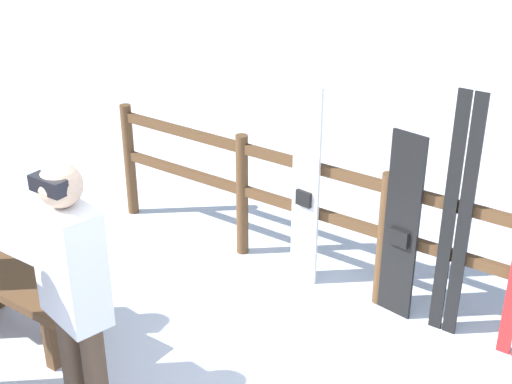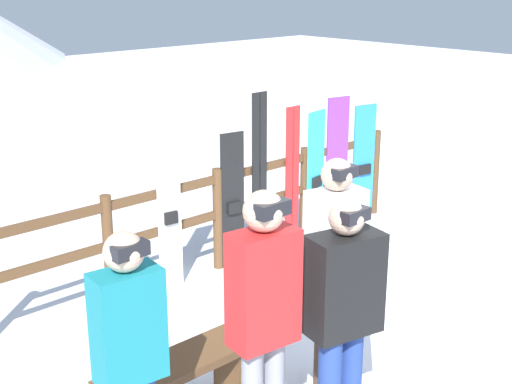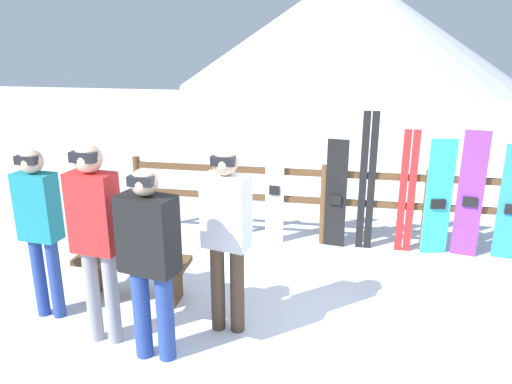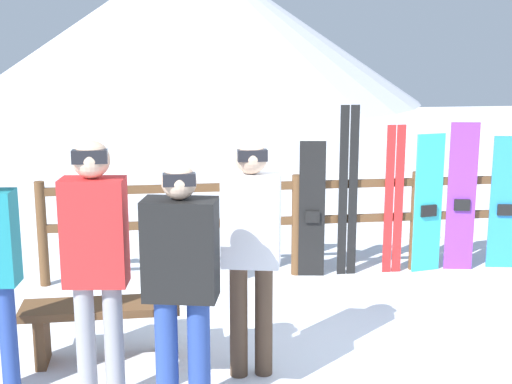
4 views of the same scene
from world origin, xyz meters
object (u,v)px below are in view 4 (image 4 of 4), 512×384
Objects in this scene: ski_pair_red at (394,200)px; snowboard_cyan at (428,204)px; bench at (101,319)px; person_black at (181,275)px; ski_pair_black at (348,191)px; snowboard_white at (235,203)px; snowboard_black_stripe at (312,210)px; snowboard_purple at (461,198)px; person_white at (251,241)px; person_red at (96,255)px; snowboard_blue at (505,203)px.

ski_pair_red reaches higher than snowboard_cyan.
bench is 1.25m from person_black.
ski_pair_red is (0.49, 0.00, -0.10)m from ski_pair_black.
bench is at bearing -124.65° from snowboard_white.
snowboard_cyan is (1.24, 0.00, 0.03)m from snowboard_black_stripe.
snowboard_purple is (3.60, 1.75, 0.45)m from bench.
ski_pair_black reaches higher than ski_pair_red.
ski_pair_black is (1.79, 2.66, -0.08)m from person_black.
snowboard_white is at bearing 55.35° from bench.
person_black is 1.14× the size of snowboard_cyan.
bench is 4.03m from snowboard_purple.
snowboard_white reaches higher than bench.
ski_pair_black is at bearing 36.51° from bench.
snowboard_white is 1.17m from ski_pair_black.
ski_pair_red is at bearing 50.47° from person_white.
person_red is 1.14× the size of snowboard_purple.
snowboard_blue is at bearing -0.16° from ski_pair_red.
person_black is at bearing -134.94° from snowboard_cyan.
bench is 2.18m from snowboard_white.
ski_pair_black is (2.37, 1.76, 0.55)m from bench.
snowboard_purple reaches higher than bench.
person_red reaches higher than person_black.
ski_pair_black reaches higher than snowboard_white.
person_white is at bearing -120.81° from ski_pair_black.
snowboard_white is (0.12, 2.14, -0.22)m from person_white.
person_red is at bearing -160.48° from person_white.
bench is 0.84× the size of snowboard_black_stripe.
snowboard_purple is (0.73, -0.00, 0.00)m from ski_pair_red.
person_black reaches higher than snowboard_blue.
ski_pair_red is at bearing 179.84° from snowboard_blue.
snowboard_blue reaches higher than bench.
snowboard_white is 1.02× the size of ski_pair_red.
person_red is at bearing -114.77° from snowboard_white.
person_red is at bearing -141.76° from snowboard_cyan.
ski_pair_red is (2.81, 2.51, -0.29)m from person_red.
ski_pair_black is (0.38, 0.00, 0.18)m from snowboard_black_stripe.
snowboard_cyan is 1.03× the size of snowboard_blue.
person_white is (1.04, 0.37, -0.06)m from person_red.
snowboard_blue is at bearing 37.17° from person_black.
person_red is at bearing -144.71° from snowboard_purple.
person_black is 3.02m from snowboard_black_stripe.
ski_pair_black reaches higher than person_white.
ski_pair_black reaches higher than snowboard_blue.
snowboard_black_stripe reaches higher than bench.
snowboard_white is 2.03m from snowboard_cyan.
snowboard_black_stripe is at bearing 52.22° from person_red.
snowboard_cyan is at bearing -179.98° from snowboard_purple.
ski_pair_black reaches higher than bench.
person_red is 4.76m from snowboard_blue.
person_black reaches higher than snowboard_cyan.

